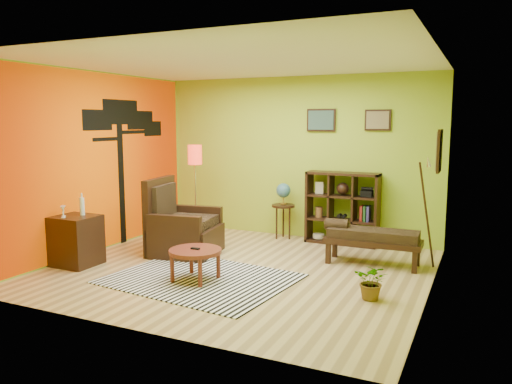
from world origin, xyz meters
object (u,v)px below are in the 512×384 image
at_px(coffee_table, 195,254).
at_px(globe_table, 283,197).
at_px(armchair, 181,231).
at_px(side_cabinet, 76,240).
at_px(floor_lamp, 195,163).
at_px(bench, 370,237).
at_px(cube_shelf, 343,208).
at_px(potted_plant, 372,285).

xyz_separation_m(coffee_table, globe_table, (0.15, 2.65, 0.38)).
height_order(armchair, side_cabinet, armchair).
bearing_deg(coffee_table, globe_table, 86.76).
xyz_separation_m(armchair, floor_lamp, (-0.30, 0.92, 0.97)).
bearing_deg(coffee_table, armchair, 130.64).
bearing_deg(floor_lamp, globe_table, 26.01).
distance_m(coffee_table, bench, 2.52).
bearing_deg(side_cabinet, bench, 25.17).
height_order(cube_shelf, potted_plant, cube_shelf).
xyz_separation_m(armchair, side_cabinet, (-1.01, -1.16, 0.00)).
xyz_separation_m(side_cabinet, bench, (3.79, 1.78, 0.04)).
bearing_deg(floor_lamp, cube_shelf, 16.87).
distance_m(cube_shelf, bench, 1.25).
bearing_deg(floor_lamp, coffee_table, -58.54).
relative_size(coffee_table, potted_plant, 1.57).
height_order(globe_table, cube_shelf, cube_shelf).
bearing_deg(armchair, bench, 12.50).
relative_size(cube_shelf, potted_plant, 2.79).
distance_m(bench, potted_plant, 1.48).
bearing_deg(armchair, side_cabinet, -130.85).
distance_m(coffee_table, globe_table, 2.68).
bearing_deg(potted_plant, floor_lamp, 153.28).
xyz_separation_m(armchair, bench, (2.78, 0.62, 0.05)).
bearing_deg(bench, cube_shelf, 123.38).
relative_size(cube_shelf, bench, 0.87).
bearing_deg(cube_shelf, bench, -56.62).
bearing_deg(globe_table, cube_shelf, 3.51).
bearing_deg(floor_lamp, bench, -5.54).
distance_m(armchair, potted_plant, 3.22).
height_order(bench, potted_plant, bench).
distance_m(floor_lamp, bench, 3.23).
distance_m(globe_table, potted_plant, 3.20).
distance_m(coffee_table, armchair, 1.41).
relative_size(coffee_table, armchair, 0.58).
bearing_deg(bench, armchair, -167.50).
height_order(armchair, potted_plant, armchair).
height_order(floor_lamp, cube_shelf, floor_lamp).
relative_size(coffee_table, globe_table, 0.69).
bearing_deg(armchair, potted_plant, -14.44).
height_order(coffee_table, floor_lamp, floor_lamp).
relative_size(armchair, side_cabinet, 1.14).
bearing_deg(potted_plant, coffee_table, -173.17).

